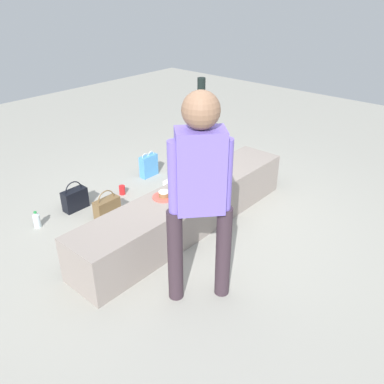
% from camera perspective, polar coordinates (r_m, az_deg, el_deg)
% --- Properties ---
extents(ground_plane, '(12.00, 12.00, 0.00)m').
position_cam_1_polar(ground_plane, '(4.17, -0.46, -5.03)').
color(ground_plane, '#9C9A90').
extents(concrete_ledge, '(2.68, 0.49, 0.44)m').
position_cam_1_polar(concrete_ledge, '(4.05, -0.47, -2.40)').
color(concrete_ledge, gray).
rests_on(concrete_ledge, ground_plane).
extents(child_seated, '(0.28, 0.32, 0.48)m').
position_cam_1_polar(child_seated, '(3.79, -0.64, 2.80)').
color(child_seated, '#201E45').
rests_on(child_seated, concrete_ledge).
extents(adult_standing, '(0.40, 0.38, 1.67)m').
position_cam_1_polar(adult_standing, '(2.80, 1.17, 1.04)').
color(adult_standing, '#362730').
rests_on(adult_standing, ground_plane).
extents(cake_plate, '(0.22, 0.22, 0.07)m').
position_cam_1_polar(cake_plate, '(3.80, -4.02, -0.50)').
color(cake_plate, '#E0594C').
rests_on(cake_plate, concrete_ledge).
extents(gift_bag, '(0.25, 0.10, 0.33)m').
position_cam_1_polar(gift_bag, '(5.21, -6.20, 3.78)').
color(gift_bag, '#4C99E0').
rests_on(gift_bag, ground_plane).
extents(railing_post, '(0.36, 0.36, 1.11)m').
position_cam_1_polar(railing_post, '(5.74, 1.29, 9.21)').
color(railing_post, black).
rests_on(railing_post, ground_plane).
extents(water_bottle_near_gift, '(0.07, 0.07, 0.19)m').
position_cam_1_polar(water_bottle_near_gift, '(4.43, -21.30, -3.76)').
color(water_bottle_near_gift, silver).
rests_on(water_bottle_near_gift, ground_plane).
extents(water_bottle_far_side, '(0.07, 0.07, 0.19)m').
position_cam_1_polar(water_bottle_far_side, '(5.12, 2.11, 2.79)').
color(water_bottle_far_side, silver).
rests_on(water_bottle_far_side, ground_plane).
extents(party_cup_red, '(0.07, 0.07, 0.11)m').
position_cam_1_polar(party_cup_red, '(4.84, -9.94, 0.29)').
color(party_cup_red, red).
rests_on(party_cup_red, ground_plane).
extents(cake_box_white, '(0.31, 0.31, 0.13)m').
position_cam_1_polar(cake_box_white, '(4.86, -1.58, 0.95)').
color(cake_box_white, white).
rests_on(cake_box_white, ground_plane).
extents(handbag_black_leather, '(0.28, 0.12, 0.34)m').
position_cam_1_polar(handbag_black_leather, '(4.62, -16.37, -0.96)').
color(handbag_black_leather, black).
rests_on(handbag_black_leather, ground_plane).
extents(handbag_brown_canvas, '(0.29, 0.12, 0.32)m').
position_cam_1_polar(handbag_brown_canvas, '(4.38, -12.04, -2.18)').
color(handbag_brown_canvas, brown).
rests_on(handbag_brown_canvas, ground_plane).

